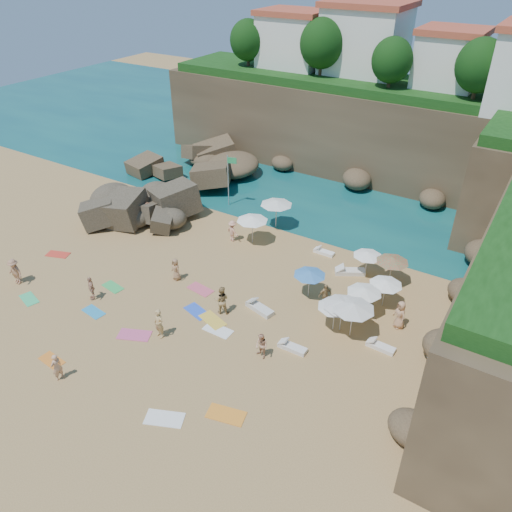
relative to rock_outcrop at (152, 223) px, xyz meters
The scene contains 50 objects.
ground 10.92m from the rock_outcrop, 29.40° to the right, with size 120.00×120.00×0.00m, color tan.
seawater 26.41m from the rock_outcrop, 68.89° to the left, with size 120.00×120.00×0.00m, color #0C4751.
cliff_back 23.12m from the rock_outcrop, 59.62° to the left, with size 44.00×8.00×8.00m, color brown.
rock_promontory 10.74m from the rock_outcrop, 97.95° to the left, with size 12.00×7.00×2.00m, color brown, non-canonical shape.
clifftop_buildings 26.45m from the rock_outcrop, 58.59° to the left, with size 28.48×9.48×7.00m.
clifftop_trees 23.05m from the rock_outcrop, 44.74° to the left, with size 35.60×23.82×4.40m.
marina_masts 25.79m from the rock_outcrop, 105.83° to the left, with size 3.10×0.10×6.00m.
rock_outcrop is the anchor object (origin of this frame).
flag_pole 7.69m from the rock_outcrop, 59.96° to the left, with size 0.87×0.28×4.54m.
parasol_0 10.38m from the rock_outcrop, 28.55° to the left, with size 2.54×2.54×2.41m.
parasol_1 17.76m from the rock_outcrop, ahead, with size 1.99×1.99×1.88m.
parasol_2 19.81m from the rock_outcrop, ahead, with size 2.07×2.07×1.96m.
parasol_4 19.12m from the rock_outcrop, ahead, with size 2.13×2.13×2.01m.
parasol_5 9.01m from the rock_outcrop, 12.01° to the left, with size 2.38×2.38×2.25m.
parasol_6 19.46m from the rock_outcrop, ahead, with size 2.17×2.17×2.05m.
parasol_7 19.64m from the rock_outcrop, 12.16° to the right, with size 2.47×2.47×2.34m.
parasol_8 25.47m from the rock_outcrop, 12.59° to the right, with size 2.22×2.22×2.10m.
parasol_9 18.57m from the rock_outcrop, 12.96° to the right, with size 2.08×2.08×1.97m.
parasol_10 15.53m from the rock_outcrop, ahead, with size 2.08×2.08×1.97m.
parasol_11 18.92m from the rock_outcrop, 12.27° to the right, with size 2.29×2.29×2.16m.
lounger_0 16.69m from the rock_outcrop, ahead, with size 2.05×0.68×0.32m, color silver.
lounger_1 14.31m from the rock_outcrop, 13.06° to the left, with size 1.54×0.51×0.24m, color white.
lounger_2 18.25m from the rock_outcrop, ahead, with size 1.57×0.52×0.24m, color white.
lounger_3 14.29m from the rock_outcrop, 20.28° to the right, with size 1.94×0.65×0.30m, color silver.
lounger_4 21.44m from the rock_outcrop, 11.46° to the right, with size 1.64×0.55×0.25m, color white.
lounger_5 18.19m from the rock_outcrop, 22.51° to the right, with size 1.67×0.56×0.26m, color silver.
towel_0 11.55m from the rock_outcrop, 66.00° to the right, with size 1.53×0.76×0.03m, color #258EC9.
towel_1 13.67m from the rock_outcrop, 52.26° to the right, with size 1.92×0.96×0.03m, color #CF5080.
towel_2 15.91m from the rock_outcrop, 67.98° to the right, with size 1.52×0.76×0.03m, color orange.
towel_3 11.83m from the rock_outcrop, 89.23° to the right, with size 1.57×0.78×0.03m, color #36C076.
towel_5 14.58m from the rock_outcrop, 32.64° to the right, with size 1.76×0.88×0.03m, color white.
towel_7 7.70m from the rock_outcrop, 110.07° to the right, with size 1.67×0.84×0.03m, color red.
towel_8 12.39m from the rock_outcrop, 35.06° to the right, with size 1.75×0.87×0.03m, color blue.
towel_9 10.29m from the rock_outcrop, 30.05° to the right, with size 1.76×0.88×0.03m, color #D4526A.
towel_10 20.64m from the rock_outcrop, 38.08° to the right, with size 1.89×0.94×0.03m, color orange.
towel_11 8.87m from the rock_outcrop, 64.77° to the right, with size 1.55×0.77×0.03m, color green.
towel_12 13.58m from the rock_outcrop, 32.46° to the right, with size 1.82×0.91×0.03m, color gold.
towel_13 20.05m from the rock_outcrop, 46.31° to the right, with size 1.88×0.94×0.03m, color white.
person_stand_0 11.19m from the rock_outcrop, 101.13° to the right, with size 0.64×0.42×1.76m, color tan.
person_stand_1 13.17m from the rock_outcrop, 28.85° to the right, with size 0.93×0.72×1.91m, color #A48452.
person_stand_2 7.33m from the rock_outcrop, ahead, with size 1.11×0.46×1.71m, color tan.
person_stand_3 16.75m from the rock_outcrop, ahead, with size 0.92×0.38×1.57m, color #9D7E4E.
person_stand_4 21.33m from the rock_outcrop, ahead, with size 0.90×0.49×1.84m, color tan.
person_stand_5 0.95m from the rock_outcrop, behind, with size 1.70×0.49×1.84m, color #A36F51.
person_stand_6 17.11m from the rock_outcrop, 64.29° to the right, with size 0.60×0.40×1.65m, color tan.
person_lie_0 11.26m from the rock_outcrop, 99.91° to the right, with size 1.19×1.84×0.49m, color #A67353.
person_lie_1 10.25m from the rock_outcrop, 69.21° to the right, with size 0.95×1.62×0.40m, color tan.
person_lie_2 8.49m from the rock_outcrop, 36.53° to the right, with size 0.78×1.59×0.42m, color #9C734E.
person_lie_4 14.02m from the rock_outcrop, 45.94° to the right, with size 0.68×1.87×0.45m, color tan.
person_lie_5 17.76m from the rock_outcrop, 28.28° to the right, with size 0.76×1.56×0.59m, color tan.
Camera 1 is at (16.62, -20.47, 19.60)m, focal length 35.00 mm.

